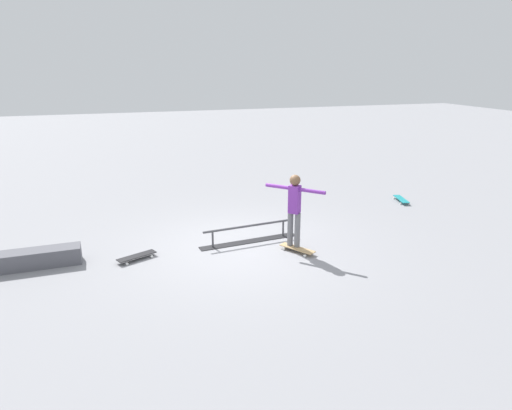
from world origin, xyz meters
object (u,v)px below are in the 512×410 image
skater_main (294,207)px  loose_skateboard_teal (401,199)px  skate_ledge (20,260)px  loose_skateboard_black (137,256)px  skateboard_main (297,249)px  grind_rail (249,234)px

skater_main → loose_skateboard_teal: size_ratio=1.98×
skate_ledge → loose_skateboard_black: skate_ledge is taller
loose_skateboard_teal → skater_main: bearing=-47.4°
skateboard_main → grind_rail: bearing=10.7°
loose_skateboard_black → skater_main: bearing=-32.5°
grind_rail → skate_ledge: size_ratio=1.03×
skate_ledge → loose_skateboard_teal: (-9.65, -1.58, -0.10)m
grind_rail → skater_main: (-0.76, 0.73, 0.78)m
loose_skateboard_black → grind_rail: bearing=-18.3°
skate_ledge → skateboard_main: bearing=170.7°
grind_rail → loose_skateboard_black: grind_rail is taller
skateboard_main → loose_skateboard_black: (3.23, -0.63, 0.00)m
skate_ledge → skateboard_main: size_ratio=2.82×
skate_ledge → skateboard_main: 5.46m
skater_main → loose_skateboard_black: skater_main is taller
grind_rail → skate_ledge: (4.60, -0.02, 0.00)m
skate_ledge → grind_rail: bearing=179.7°
loose_skateboard_black → skate_ledge: bearing=149.6°
skate_ledge → skateboard_main: (-5.39, 0.88, -0.10)m
skate_ledge → skater_main: bearing=172.1°
skateboard_main → loose_skateboard_teal: size_ratio=0.95×
skate_ledge → loose_skateboard_black: 2.17m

